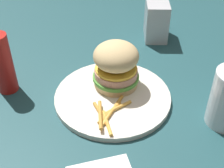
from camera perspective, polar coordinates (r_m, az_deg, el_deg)
ground_plane at (r=0.66m, az=0.73°, el=-4.34°), size 1.60×1.60×0.00m
plate at (r=0.68m, az=-0.00°, el=-2.40°), size 0.25×0.25×0.01m
sandwich at (r=0.67m, az=0.73°, el=3.53°), size 0.10×0.10×0.10m
fries_pile at (r=0.62m, az=-0.70°, el=-5.41°), size 0.08×0.10×0.01m
napkin_dispenser at (r=0.88m, az=8.11°, el=11.49°), size 0.08×0.10×0.10m
ketchup_bottle at (r=0.70m, az=-19.39°, el=3.51°), size 0.04×0.04×0.14m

